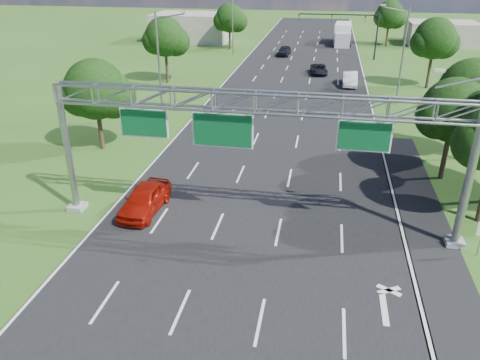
% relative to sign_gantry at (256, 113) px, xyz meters
% --- Properties ---
extents(ground, '(220.00, 220.00, 0.00)m').
position_rel_sign_gantry_xyz_m(ground, '(-0.33, 18.00, -6.89)').
color(ground, '#2E5519').
rests_on(ground, ground).
extents(road, '(18.00, 180.00, 0.02)m').
position_rel_sign_gantry_xyz_m(road, '(-0.33, 18.00, -6.89)').
color(road, black).
rests_on(road, ground).
extents(road_flare, '(3.00, 30.00, 0.02)m').
position_rel_sign_gantry_xyz_m(road_flare, '(9.87, 2.00, -6.89)').
color(road_flare, black).
rests_on(road_flare, ground).
extents(sign_gantry, '(23.50, 1.00, 9.56)m').
position_rel_sign_gantry_xyz_m(sign_gantry, '(0.00, 0.00, 0.00)').
color(sign_gantry, gray).
rests_on(sign_gantry, ground).
extents(traffic_signal, '(12.21, 0.24, 7.00)m').
position_rel_sign_gantry_xyz_m(traffic_signal, '(7.15, 53.00, -1.72)').
color(traffic_signal, black).
rests_on(traffic_signal, ground).
extents(streetlight_l_near, '(2.97, 0.22, 10.16)m').
position_rel_sign_gantry_xyz_m(streetlight_l_near, '(-11.63, 18.00, -1.31)').
color(streetlight_l_near, gray).
rests_on(streetlight_l_near, ground).
extents(streetlight_l_far, '(2.97, 0.22, 10.16)m').
position_rel_sign_gantry_xyz_m(streetlight_l_far, '(-11.63, 53.00, -1.31)').
color(streetlight_l_far, gray).
rests_on(streetlight_l_far, ground).
extents(streetlight_r_mid, '(2.97, 0.22, 10.16)m').
position_rel_sign_gantry_xyz_m(streetlight_r_mid, '(10.97, 28.00, -1.31)').
color(streetlight_r_mid, gray).
rests_on(streetlight_r_mid, ground).
extents(tree_verge_la, '(5.76, 4.80, 7.40)m').
position_rel_sign_gantry_xyz_m(tree_verge_la, '(-14.25, 10.04, -2.13)').
color(tree_verge_la, '#2D2116').
rests_on(tree_verge_la, ground).
extents(tree_verge_lb, '(5.76, 4.80, 8.06)m').
position_rel_sign_gantry_xyz_m(tree_verge_lb, '(-16.25, 33.04, -1.48)').
color(tree_verge_lb, '#2D2116').
rests_on(tree_verge_lb, ground).
extents(tree_verge_lc, '(5.76, 4.80, 7.62)m').
position_rel_sign_gantry_xyz_m(tree_verge_lc, '(-13.25, 58.04, -1.92)').
color(tree_verge_lc, '#2D2116').
rests_on(tree_verge_lc, ground).
extents(tree_verge_rd, '(5.76, 4.80, 8.28)m').
position_rel_sign_gantry_xyz_m(tree_verge_rd, '(15.75, 36.04, -1.26)').
color(tree_verge_rd, '#2D2116').
rests_on(tree_verge_rd, ground).
extents(tree_verge_re, '(5.76, 4.80, 7.84)m').
position_rel_sign_gantry_xyz_m(tree_verge_re, '(13.75, 66.04, -1.70)').
color(tree_verge_re, '#2D2116').
rests_on(tree_verge_re, ground).
extents(building_left, '(14.00, 10.00, 5.00)m').
position_rel_sign_gantry_xyz_m(building_left, '(-22.33, 66.00, -4.39)').
color(building_left, gray).
rests_on(building_left, ground).
extents(building_right, '(12.00, 9.00, 4.00)m').
position_rel_sign_gantry_xyz_m(building_right, '(23.67, 70.00, -4.89)').
color(building_right, gray).
rests_on(building_right, ground).
extents(red_coupe, '(2.25, 5.05, 1.69)m').
position_rel_sign_gantry_xyz_m(red_coupe, '(-6.97, 0.51, -6.05)').
color(red_coupe, '#A11307').
rests_on(red_coupe, ground).
extents(car_queue_b, '(2.58, 4.82, 1.29)m').
position_rel_sign_gantry_xyz_m(car_queue_b, '(2.47, 41.31, -6.25)').
color(car_queue_b, black).
rests_on(car_queue_b, ground).
extents(car_queue_c, '(2.05, 4.60, 1.54)m').
position_rel_sign_gantry_xyz_m(car_queue_c, '(-3.48, 54.01, -6.12)').
color(car_queue_c, black).
rests_on(car_queue_c, ground).
extents(car_queue_d, '(1.76, 5.01, 1.65)m').
position_rel_sign_gantry_xyz_m(car_queue_d, '(6.44, 35.60, -6.07)').
color(car_queue_d, '#BABABA').
rests_on(car_queue_d, ground).
extents(box_truck, '(3.15, 9.62, 3.59)m').
position_rel_sign_gantry_xyz_m(box_truck, '(5.92, 67.25, -5.17)').
color(box_truck, silver).
rests_on(box_truck, ground).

